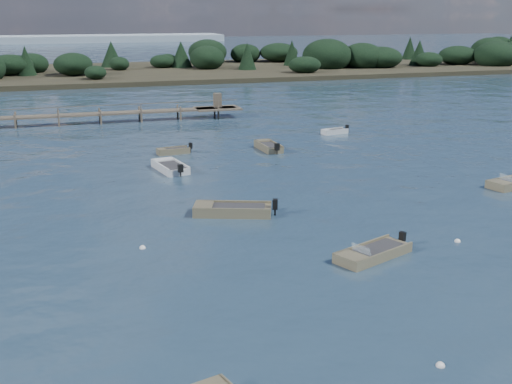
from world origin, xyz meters
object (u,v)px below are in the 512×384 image
object	(u,v)px
dinghy_extra_a	(268,148)
dinghy_extra_b	(170,168)
dinghy_mid_white_a	(373,255)
tender_far_grey_b	(335,132)
dinghy_mid_grey	(232,212)
tender_far_white	(173,152)

from	to	relation	value
dinghy_extra_a	dinghy_extra_b	xyz separation A→B (m)	(-9.46, -4.81, -0.01)
dinghy_extra_b	dinghy_mid_white_a	bearing A→B (deg)	-72.68
dinghy_extra_b	tender_far_grey_b	size ratio (longest dim) A/B	1.50
dinghy_extra_a	dinghy_mid_grey	size ratio (longest dim) A/B	0.81
dinghy_mid_white_a	dinghy_extra_b	bearing A→B (deg)	107.32
dinghy_mid_white_a	dinghy_mid_grey	xyz separation A→B (m)	(-4.77, 8.64, 0.03)
dinghy_extra_a	dinghy_extra_b	world-z (taller)	dinghy_extra_a
dinghy_extra_b	dinghy_mid_grey	world-z (taller)	dinghy_mid_grey
tender_far_white	tender_far_grey_b	size ratio (longest dim) A/B	1.05
tender_far_white	dinghy_mid_grey	bearing A→B (deg)	-88.93
tender_far_grey_b	tender_far_white	bearing A→B (deg)	-165.89
dinghy_extra_a	dinghy_mid_grey	bearing A→B (deg)	-115.22
dinghy_extra_b	dinghy_mid_grey	distance (m)	11.95
tender_far_white	dinghy_mid_grey	size ratio (longest dim) A/B	0.62
dinghy_mid_white_a	tender_far_white	world-z (taller)	dinghy_mid_white_a
tender_far_white	tender_far_grey_b	xyz separation A→B (m)	(16.73, 4.20, -0.01)
dinghy_extra_a	tender_far_white	xyz separation A→B (m)	(-8.17, 0.90, -0.02)
dinghy_mid_grey	dinghy_extra_b	bearing A→B (deg)	97.77
tender_far_white	dinghy_mid_grey	xyz separation A→B (m)	(0.33, -17.55, 0.02)
dinghy_extra_b	dinghy_mid_grey	bearing A→B (deg)	-82.23
tender_far_white	dinghy_extra_b	bearing A→B (deg)	-102.72
dinghy_extra_b	dinghy_extra_a	bearing A→B (deg)	26.94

